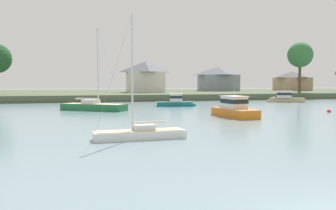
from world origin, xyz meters
name	(u,v)px	position (x,y,z in m)	size (l,w,h in m)	color
far_shore_bank	(106,94)	(0.00, 88.98, 0.68)	(196.62, 57.37, 1.36)	#4C563D
cruiser_orange	(231,111)	(9.48, 28.17, 0.57)	(3.27, 7.65, 4.56)	orange
cruiser_sand	(283,99)	(31.53, 52.00, 0.54)	(7.49, 5.35, 4.41)	tan
sailboat_white	(140,136)	(-3.21, 15.31, 0.19)	(6.26, 1.84, 8.75)	white
sailboat_green	(94,109)	(-5.33, 40.53, 0.26)	(9.05, 7.39, 11.80)	#236B3D
cruiser_teal	(178,103)	(8.34, 45.81, 0.47)	(6.82, 3.05, 3.95)	#196B70
mooring_buoy_red	(329,112)	(24.05, 30.03, 0.09)	(0.51, 0.51, 0.56)	red
shore_tree_center_left	(300,55)	(46.21, 67.50, 10.66)	(6.21, 6.21, 12.48)	brown
cottage_hillside	(292,81)	(56.88, 86.20, 4.45)	(8.58, 10.14, 5.97)	tan
cottage_eastern	(218,78)	(33.10, 88.36, 5.12)	(10.94, 9.42, 7.25)	gray
cottage_behind_trees	(145,76)	(8.99, 78.53, 5.40)	(9.53, 8.09, 7.79)	silver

